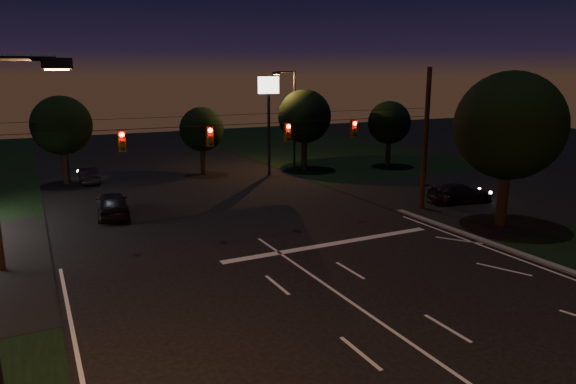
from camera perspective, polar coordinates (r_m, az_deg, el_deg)
ground at (r=16.64m, az=17.56°, el=-18.39°), size 140.00×140.00×0.00m
cross_street_right at (r=40.80m, az=22.16°, el=-0.14°), size 20.00×16.00×0.02m
stop_bar at (r=26.61m, az=4.88°, el=-5.77°), size 12.00×0.50×0.01m
utility_pole_right at (r=34.52m, az=14.61°, el=-1.82°), size 0.30×0.30×9.00m
utility_pole_left at (r=26.36m, az=-29.12°, el=-7.60°), size 0.28×0.28×8.00m
signal_span at (r=27.11m, az=-4.24°, el=6.50°), size 24.00×0.40×1.56m
pole_sign_right at (r=43.99m, az=-2.16°, el=9.88°), size 1.80×0.30×8.40m
street_light_right_far at (r=47.26m, az=0.43°, el=8.88°), size 2.20×0.35×9.00m
tree_right_near at (r=31.32m, az=23.18°, el=6.68°), size 6.00×6.00×8.76m
tree_far_b at (r=44.27m, az=-23.82°, el=6.72°), size 4.60×4.60×6.98m
tree_far_c at (r=45.28m, az=-9.58°, el=6.83°), size 3.80×3.80×5.86m
tree_far_d at (r=46.89m, az=1.78°, el=8.33°), size 4.80×4.80×7.30m
tree_far_e at (r=49.64m, az=11.12°, el=7.52°), size 4.00×4.00×6.18m
car_oncoming_a at (r=33.14m, az=-18.95°, el=-1.30°), size 2.30×4.79×1.58m
car_oncoming_b at (r=44.41m, az=-21.29°, el=1.75°), size 1.34×3.82×1.26m
car_cross at (r=36.83m, az=18.56°, el=-0.11°), size 4.79×2.61×1.32m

